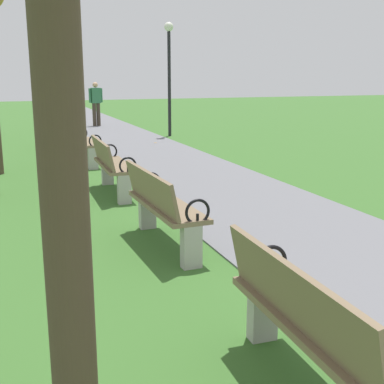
# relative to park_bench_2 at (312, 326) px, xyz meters

# --- Properties ---
(paved_walkway) EXTENTS (2.58, 44.00, 0.02)m
(paved_walkway) POSITION_rel_park_bench_2_xyz_m (1.79, 15.05, -0.48)
(paved_walkway) COLOR slate
(paved_walkway) RESTS_ON ground
(park_bench_2) EXTENTS (0.52, 1.61, 0.90)m
(park_bench_2) POSITION_rel_park_bench_2_xyz_m (0.00, 0.00, 0.00)
(park_bench_2) COLOR #7A664C
(park_bench_2) RESTS_ON ground
(park_bench_3) EXTENTS (0.53, 1.62, 0.90)m
(park_bench_3) POSITION_rel_park_bench_2_xyz_m (0.00, 3.01, 0.00)
(park_bench_3) COLOR #7A664C
(park_bench_3) RESTS_ON ground
(park_bench_4) EXTENTS (0.51, 1.61, 0.90)m
(park_bench_4) POSITION_rel_park_bench_2_xyz_m (-0.00, 5.84, 0.00)
(park_bench_4) COLOR #7A664C
(park_bench_4) RESTS_ON ground
(park_bench_5) EXTENTS (0.52, 1.61, 0.90)m
(park_bench_5) POSITION_rel_park_bench_2_xyz_m (0.00, 8.89, 0.00)
(park_bench_5) COLOR #7A664C
(park_bench_5) RESTS_ON ground
(park_bench_6) EXTENTS (0.53, 1.62, 0.90)m
(park_bench_6) POSITION_rel_park_bench_2_xyz_m (0.00, 11.76, 0.00)
(park_bench_6) COLOR #7A664C
(park_bench_6) RESTS_ON ground
(pedestrian_walking) EXTENTS (0.52, 0.27, 1.62)m
(pedestrian_walking) POSITION_rel_park_bench_2_xyz_m (1.72, 17.04, 0.44)
(pedestrian_walking) COLOR #3D3328
(pedestrian_walking) RESTS_ON paved_walkway
(lamp_post) EXTENTS (0.28, 0.28, 3.48)m
(lamp_post) POSITION_rel_park_bench_2_xyz_m (3.38, 13.18, 1.82)
(lamp_post) COLOR black
(lamp_post) RESTS_ON ground
(scattered_leaves) EXTENTS (4.53, 18.52, 0.02)m
(scattered_leaves) POSITION_rel_park_bench_2_xyz_m (0.84, 4.05, -0.47)
(scattered_leaves) COLOR #BC842D
(scattered_leaves) RESTS_ON ground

